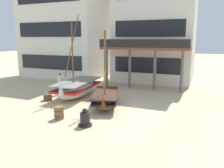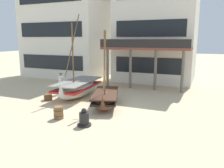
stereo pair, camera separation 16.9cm
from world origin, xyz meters
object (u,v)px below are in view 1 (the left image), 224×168
Objects in this scene: capstan_winch at (85,119)px; harbor_building_annex at (67,31)px; fishing_boat_near_left at (77,88)px; wooden_barrel at (59,113)px; cargo_crate at (48,97)px; harbor_building_main at (156,30)px; fisherman_by_hull at (61,84)px; fishing_boat_centre_large at (106,98)px.

capstan_winch is 0.09× the size of harbor_building_annex.
wooden_barrel is (1.64, -4.68, -0.32)m from fishing_boat_near_left.
wooden_barrel is at bearing -43.75° from cargo_crate.
harbor_building_annex is at bearing 126.61° from fishing_boat_near_left.
fishing_boat_near_left reaches higher than cargo_crate.
harbor_building_main is (0.37, 14.76, 4.89)m from capstan_winch.
fishing_boat_near_left is 11.60× the size of cargo_crate.
wooden_barrel is 4.23m from cargo_crate.
wooden_barrel is at bearing -98.64° from harbor_building_main.
harbor_building_annex is (-6.47, 8.71, 4.60)m from fishing_boat_near_left.
harbor_building_annex is at bearing 119.61° from fisherman_by_hull.
capstan_winch is 1.74× the size of cargo_crate.
wooden_barrel is at bearing -58.81° from harbor_building_annex.
fishing_boat_near_left is 0.58× the size of harbor_building_annex.
fishing_boat_near_left is 2.30m from cargo_crate.
wooden_barrel reaches higher than cargo_crate.
cargo_crate is at bearing -64.23° from harbor_building_annex.
fisherman_by_hull is 0.16× the size of harbor_building_annex.
harbor_building_main is at bearing 60.54° from fisherman_by_hull.
harbor_building_main reaches higher than wooden_barrel.
cargo_crate is 0.05× the size of harbor_building_annex.
fisherman_by_hull is at bearing -60.39° from harbor_building_annex.
capstan_winch is (0.44, -3.54, -0.17)m from fishing_boat_centre_large.
fishing_boat_near_left is 6.65× the size of capstan_winch.
wooden_barrel is (-1.82, 0.35, -0.00)m from capstan_winch.
harbor_building_main reaches higher than capstan_winch.
wooden_barrel is (-1.38, -3.19, -0.17)m from fishing_boat_centre_large.
harbor_building_annex is at bearing -174.35° from harbor_building_main.
harbor_building_main is at bearing 81.36° from wooden_barrel.
fishing_boat_near_left is 11.41m from harbor_building_main.
fishing_boat_near_left is at bearing 109.26° from wooden_barrel.
fishing_boat_centre_large is at bearing 66.66° from wooden_barrel.
fishing_boat_centre_large is 2.88× the size of fisherman_by_hull.
cargo_crate is at bearing -176.47° from fishing_boat_centre_large.
wooden_barrel is (3.23, -4.81, -0.48)m from fisherman_by_hull.
fishing_boat_near_left is at bearing -53.39° from harbor_building_annex.
harbor_building_annex reaches higher than harbor_building_main.
capstan_winch is 17.64m from harbor_building_annex.
harbor_building_annex reaches higher than fisherman_by_hull.
cargo_crate is 13.59m from harbor_building_main.
fisherman_by_hull reaches higher than capstan_winch.
capstan_winch is (3.45, -5.03, -0.32)m from fishing_boat_near_left.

